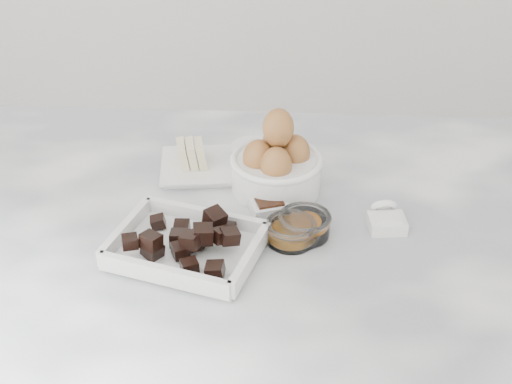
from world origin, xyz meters
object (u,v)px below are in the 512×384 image
(egg_bowl, at_px, (277,164))
(zest_bowl, at_px, (305,224))
(chocolate_dish, at_px, (186,242))
(honey_bowl, at_px, (291,231))
(butter_plate, at_px, (198,162))
(sugar_ramekin, at_px, (252,155))
(vanilla_spoon, at_px, (268,203))
(salt_spoon, at_px, (386,219))

(egg_bowl, xyz_separation_m, zest_bowl, (0.05, -0.13, -0.03))
(chocolate_dish, height_order, honey_bowl, chocolate_dish)
(chocolate_dish, distance_m, honey_bowl, 0.16)
(chocolate_dish, height_order, egg_bowl, egg_bowl)
(butter_plate, relative_size, honey_bowl, 1.90)
(chocolate_dish, distance_m, butter_plate, 0.25)
(butter_plate, distance_m, sugar_ramekin, 0.10)
(sugar_ramekin, bearing_deg, butter_plate, -169.69)
(sugar_ramekin, xyz_separation_m, zest_bowl, (0.10, -0.20, -0.00))
(vanilla_spoon, bearing_deg, honey_bowl, -63.82)
(honey_bowl, relative_size, vanilla_spoon, 0.95)
(chocolate_dish, relative_size, zest_bowl, 3.01)
(chocolate_dish, distance_m, vanilla_spoon, 0.17)
(zest_bowl, bearing_deg, egg_bowl, 110.56)
(chocolate_dish, height_order, butter_plate, same)
(zest_bowl, height_order, salt_spoon, salt_spoon)
(egg_bowl, height_order, vanilla_spoon, egg_bowl)
(chocolate_dish, height_order, zest_bowl, chocolate_dish)
(butter_plate, distance_m, egg_bowl, 0.15)
(egg_bowl, xyz_separation_m, vanilla_spoon, (-0.01, -0.07, -0.03))
(butter_plate, height_order, vanilla_spoon, butter_plate)
(egg_bowl, relative_size, zest_bowl, 1.88)
(honey_bowl, height_order, zest_bowl, zest_bowl)
(butter_plate, distance_m, salt_spoon, 0.36)
(sugar_ramekin, distance_m, zest_bowl, 0.22)
(honey_bowl, xyz_separation_m, zest_bowl, (0.02, 0.02, 0.00))
(zest_bowl, bearing_deg, chocolate_dish, -160.31)
(sugar_ramekin, relative_size, honey_bowl, 0.94)
(sugar_ramekin, distance_m, honey_bowl, 0.23)
(salt_spoon, bearing_deg, honey_bowl, -162.54)
(chocolate_dish, xyz_separation_m, zest_bowl, (0.18, 0.06, -0.00))
(sugar_ramekin, xyz_separation_m, salt_spoon, (0.22, -0.17, -0.01))
(chocolate_dish, xyz_separation_m, salt_spoon, (0.31, 0.09, -0.01))
(vanilla_spoon, bearing_deg, butter_plate, 137.26)
(chocolate_dish, bearing_deg, sugar_ramekin, 72.70)
(butter_plate, height_order, salt_spoon, butter_plate)
(chocolate_dish, relative_size, sugar_ramekin, 3.38)
(egg_bowl, xyz_separation_m, salt_spoon, (0.18, -0.10, -0.03))
(butter_plate, distance_m, zest_bowl, 0.27)
(zest_bowl, relative_size, vanilla_spoon, 1.00)
(egg_bowl, relative_size, salt_spoon, 2.11)
(chocolate_dish, relative_size, salt_spoon, 3.38)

